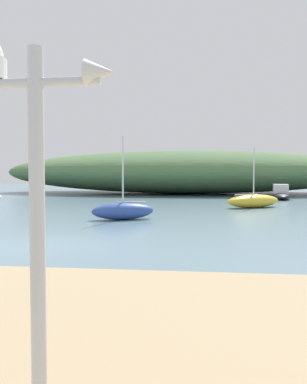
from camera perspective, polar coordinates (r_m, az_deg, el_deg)
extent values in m
plane|color=slate|center=(12.81, -15.31, -7.07)|extent=(120.00, 120.00, 0.00)
ellipsoid|color=#517547|center=(42.12, 4.30, 2.74)|extent=(36.93, 13.09, 4.27)
cylinder|color=silver|center=(3.32, -15.60, -6.34)|extent=(0.12, 0.12, 2.91)
cylinder|color=silver|center=(3.35, -15.88, 14.25)|extent=(1.00, 0.07, 0.07)
cone|color=silver|center=(3.20, -7.34, 15.95)|extent=(0.22, 0.20, 0.20)
ellipsoid|color=#2D4C9E|center=(18.94, -4.21, -2.63)|extent=(3.02, 2.10, 0.77)
cylinder|color=silver|center=(18.85, -4.23, 2.74)|extent=(0.08, 0.08, 3.24)
cylinder|color=silver|center=(19.01, -2.95, -1.39)|extent=(1.20, 0.59, 0.06)
ellipsoid|color=black|center=(34.25, 17.06, -0.53)|extent=(1.77, 4.12, 0.52)
cube|color=silver|center=(34.63, 17.02, 0.33)|extent=(1.24, 1.50, 0.84)
ellipsoid|color=gold|center=(25.87, 13.54, -1.21)|extent=(3.84, 3.18, 0.80)
cylinder|color=silver|center=(25.81, 13.58, 2.54)|extent=(0.08, 0.08, 3.07)
cylinder|color=silver|center=(25.48, 12.59, -0.34)|extent=(1.44, 1.00, 0.06)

